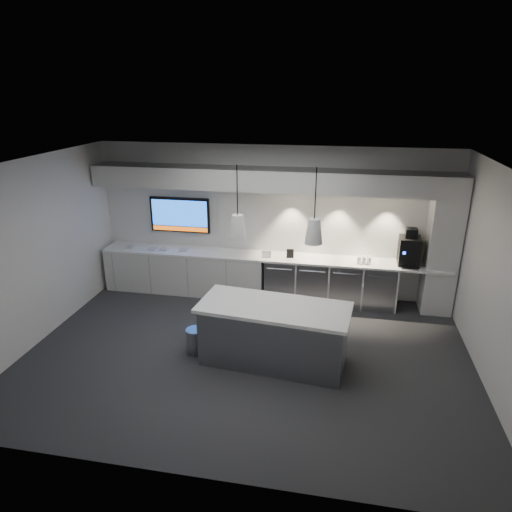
% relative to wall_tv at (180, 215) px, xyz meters
% --- Properties ---
extents(floor, '(7.00, 7.00, 0.00)m').
position_rel_wall_tv_xyz_m(floor, '(1.90, -2.45, -1.56)').
color(floor, '#2E2E30').
rests_on(floor, ground).
extents(ceiling, '(7.00, 7.00, 0.00)m').
position_rel_wall_tv_xyz_m(ceiling, '(1.90, -2.45, 1.44)').
color(ceiling, black).
rests_on(ceiling, wall_back).
extents(wall_back, '(7.00, 0.00, 7.00)m').
position_rel_wall_tv_xyz_m(wall_back, '(1.90, 0.05, -0.06)').
color(wall_back, silver).
rests_on(wall_back, floor).
extents(wall_front, '(7.00, 0.00, 7.00)m').
position_rel_wall_tv_xyz_m(wall_front, '(1.90, -4.95, -0.06)').
color(wall_front, silver).
rests_on(wall_front, floor).
extents(wall_left, '(0.00, 7.00, 7.00)m').
position_rel_wall_tv_xyz_m(wall_left, '(-1.60, -2.45, -0.06)').
color(wall_left, silver).
rests_on(wall_left, floor).
extents(wall_right, '(0.00, 7.00, 7.00)m').
position_rel_wall_tv_xyz_m(wall_right, '(5.40, -2.45, -0.06)').
color(wall_right, silver).
rests_on(wall_right, floor).
extents(back_counter, '(6.80, 0.65, 0.04)m').
position_rel_wall_tv_xyz_m(back_counter, '(1.90, -0.27, -0.68)').
color(back_counter, white).
rests_on(back_counter, left_base_cabinets).
extents(left_base_cabinets, '(3.30, 0.63, 0.86)m').
position_rel_wall_tv_xyz_m(left_base_cabinets, '(0.15, -0.27, -1.13)').
color(left_base_cabinets, silver).
rests_on(left_base_cabinets, floor).
extents(fridge_unit_a, '(0.60, 0.61, 0.85)m').
position_rel_wall_tv_xyz_m(fridge_unit_a, '(2.15, -0.27, -1.13)').
color(fridge_unit_a, gray).
rests_on(fridge_unit_a, floor).
extents(fridge_unit_b, '(0.60, 0.61, 0.85)m').
position_rel_wall_tv_xyz_m(fridge_unit_b, '(2.78, -0.27, -1.13)').
color(fridge_unit_b, gray).
rests_on(fridge_unit_b, floor).
extents(fridge_unit_c, '(0.60, 0.61, 0.85)m').
position_rel_wall_tv_xyz_m(fridge_unit_c, '(3.41, -0.27, -1.13)').
color(fridge_unit_c, gray).
rests_on(fridge_unit_c, floor).
extents(fridge_unit_d, '(0.60, 0.61, 0.85)m').
position_rel_wall_tv_xyz_m(fridge_unit_d, '(4.04, -0.27, -1.13)').
color(fridge_unit_d, gray).
rests_on(fridge_unit_d, floor).
extents(backsplash, '(4.60, 0.03, 1.30)m').
position_rel_wall_tv_xyz_m(backsplash, '(3.10, 0.03, -0.01)').
color(backsplash, silver).
rests_on(backsplash, wall_back).
extents(soffit, '(6.90, 0.60, 0.40)m').
position_rel_wall_tv_xyz_m(soffit, '(1.90, -0.25, 0.84)').
color(soffit, silver).
rests_on(soffit, wall_back).
extents(column, '(0.55, 0.55, 2.60)m').
position_rel_wall_tv_xyz_m(column, '(5.10, -0.25, -0.26)').
color(column, silver).
rests_on(column, floor).
extents(wall_tv, '(1.25, 0.07, 0.72)m').
position_rel_wall_tv_xyz_m(wall_tv, '(0.00, 0.00, 0.00)').
color(wall_tv, black).
rests_on(wall_tv, wall_back).
extents(island, '(2.35, 1.20, 0.96)m').
position_rel_wall_tv_xyz_m(island, '(2.34, -2.56, -1.08)').
color(island, gray).
rests_on(island, floor).
extents(bin, '(0.33, 0.33, 0.41)m').
position_rel_wall_tv_xyz_m(bin, '(1.07, -2.52, -1.36)').
color(bin, gray).
rests_on(bin, floor).
extents(coffee_machine, '(0.39, 0.56, 0.69)m').
position_rel_wall_tv_xyz_m(coffee_machine, '(4.53, -0.25, -0.38)').
color(coffee_machine, black).
rests_on(coffee_machine, back_counter).
extents(sign_black, '(0.14, 0.04, 0.18)m').
position_rel_wall_tv_xyz_m(sign_black, '(2.32, -0.33, -0.57)').
color(sign_black, black).
rests_on(sign_black, back_counter).
extents(sign_white, '(0.18, 0.03, 0.14)m').
position_rel_wall_tv_xyz_m(sign_white, '(1.87, -0.40, -0.59)').
color(sign_white, white).
rests_on(sign_white, back_counter).
extents(cup_cluster, '(0.26, 0.16, 0.14)m').
position_rel_wall_tv_xyz_m(cup_cluster, '(3.72, -0.36, -0.59)').
color(cup_cluster, white).
rests_on(cup_cluster, back_counter).
extents(tray_a, '(0.18, 0.18, 0.02)m').
position_rel_wall_tv_xyz_m(tray_a, '(-1.00, -0.34, -0.65)').
color(tray_a, '#B2B2B2').
rests_on(tray_a, back_counter).
extents(tray_b, '(0.16, 0.16, 0.02)m').
position_rel_wall_tv_xyz_m(tray_b, '(-0.50, -0.36, -0.65)').
color(tray_b, '#B2B2B2').
rests_on(tray_b, back_counter).
extents(tray_c, '(0.16, 0.16, 0.02)m').
position_rel_wall_tv_xyz_m(tray_c, '(-0.27, -0.33, -0.65)').
color(tray_c, '#B2B2B2').
rests_on(tray_c, back_counter).
extents(tray_d, '(0.16, 0.16, 0.02)m').
position_rel_wall_tv_xyz_m(tray_d, '(0.15, -0.31, -0.65)').
color(tray_d, '#B2B2B2').
rests_on(tray_d, back_counter).
extents(pendant_left, '(0.25, 0.25, 1.05)m').
position_rel_wall_tv_xyz_m(pendant_left, '(1.81, -2.56, 0.59)').
color(pendant_left, silver).
rests_on(pendant_left, ceiling).
extents(pendant_right, '(0.25, 0.25, 1.05)m').
position_rel_wall_tv_xyz_m(pendant_right, '(2.88, -2.56, 0.59)').
color(pendant_right, silver).
rests_on(pendant_right, ceiling).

